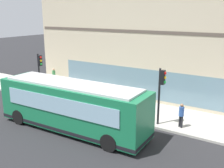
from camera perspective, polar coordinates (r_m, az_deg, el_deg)
ground at (r=17.21m, az=-6.33°, el=-9.71°), size 120.00×120.00×0.00m
sidewalk_curb at (r=20.81m, az=1.97°, el=-4.92°), size 4.35×40.00×0.15m
building_corner at (r=25.59m, az=9.89°, el=10.44°), size 9.04×20.78×10.45m
city_bus_nearside at (r=16.75m, az=-8.61°, el=-4.76°), size 2.88×10.12×3.07m
traffic_light_near_corner at (r=16.94m, az=10.54°, el=-0.43°), size 0.32×0.49×3.70m
traffic_light_down_block at (r=23.40m, az=-15.24°, el=3.53°), size 0.32×0.49×3.68m
fire_hydrant at (r=21.85m, az=2.65°, el=-2.73°), size 0.35×0.35×0.74m
pedestrian_walking_along_curb at (r=26.96m, az=-12.35°, el=1.78°), size 0.32×0.32×1.73m
pedestrian_near_building_entrance at (r=17.32m, az=14.64°, el=-6.22°), size 0.32×0.32×1.57m
pedestrian_near_hydrant at (r=23.01m, az=-9.07°, el=-0.41°), size 0.32×0.32×1.69m
newspaper_vending_box at (r=19.59m, az=4.19°, el=-4.61°), size 0.44×0.42×0.90m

